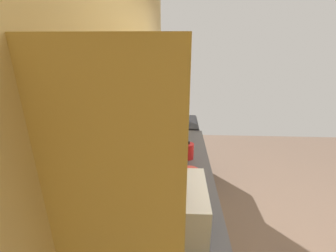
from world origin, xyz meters
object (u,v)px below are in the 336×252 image
Objects in this scene: oven_range at (178,148)px; bowl at (190,173)px; kettle at (188,151)px; microwave at (175,207)px.

oven_range reaches higher than bowl.
kettle reaches higher than bowl.
oven_range is 5.67× the size of kettle.
kettle is (-1.16, -0.11, 0.52)m from oven_range.
microwave is at bearing 172.86° from kettle.
oven_range is at bearing 5.40° from kettle.
microwave is 2.39× the size of bowl.
oven_range is 2.21m from microwave.
kettle is (0.36, 0.00, 0.05)m from bowl.
microwave reaches higher than bowl.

